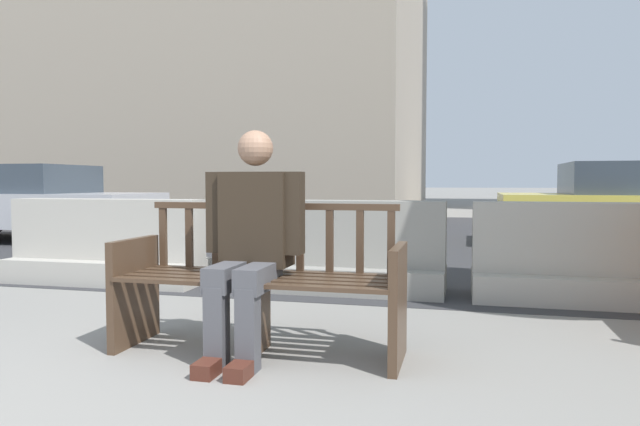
# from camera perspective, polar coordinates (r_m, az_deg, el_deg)

# --- Properties ---
(street_asphalt) EXTENTS (120.00, 12.00, 0.01)m
(street_asphalt) POSITION_cam_1_polar(r_m,az_deg,el_deg) (10.73, 4.89, -2.26)
(street_asphalt) COLOR #333335
(street_asphalt) RESTS_ON ground
(street_bench) EXTENTS (1.69, 0.53, 0.88)m
(street_bench) POSITION_cam_1_polar(r_m,az_deg,el_deg) (3.42, -6.04, -7.26)
(street_bench) COLOR #473323
(street_bench) RESTS_ON ground
(seated_person) EXTENTS (0.58, 0.72, 1.31)m
(seated_person) POSITION_cam_1_polar(r_m,az_deg,el_deg) (3.33, -6.91, -2.43)
(seated_person) COLOR #2D2319
(seated_person) RESTS_ON ground
(jersey_barrier_centre) EXTENTS (2.00, 0.69, 0.84)m
(jersey_barrier_centre) POSITION_cam_1_polar(r_m,az_deg,el_deg) (5.31, 1.60, -4.12)
(jersey_barrier_centre) COLOR gray
(jersey_barrier_centre) RESTS_ON ground
(jersey_barrier_left) EXTENTS (2.01, 0.70, 0.84)m
(jersey_barrier_left) POSITION_cam_1_polar(r_m,az_deg,el_deg) (6.12, -20.46, -3.36)
(jersey_barrier_left) COLOR #ADA89E
(jersey_barrier_left) RESTS_ON ground
(jersey_barrier_right) EXTENTS (2.00, 0.68, 0.84)m
(jersey_barrier_right) POSITION_cam_1_polar(r_m,az_deg,el_deg) (5.28, 25.94, -4.49)
(jersey_barrier_right) COLOR #ADA89E
(jersey_barrier_right) RESTS_ON ground
(car_sedan_mid) EXTENTS (4.72, 1.98, 1.30)m
(car_sedan_mid) POSITION_cam_1_polar(r_m,az_deg,el_deg) (11.16, -27.93, 1.02)
(car_sedan_mid) COLOR #B7B7BC
(car_sedan_mid) RESTS_ON ground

